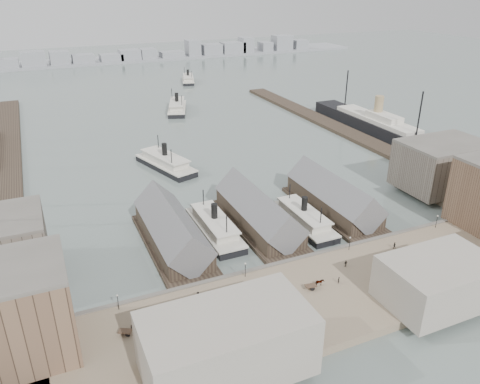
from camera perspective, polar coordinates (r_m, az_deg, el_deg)
name	(u,v)px	position (r m, az deg, el deg)	size (l,w,h in m)	color
ground	(286,256)	(125.87, 5.59, -7.72)	(900.00, 900.00, 0.00)	slate
quay	(328,295)	(111.54, 10.70, -12.24)	(180.00, 30.00, 2.00)	#7B6953
seawall	(296,262)	(121.50, 6.81, -8.45)	(180.00, 1.20, 2.30)	#59544C
west_wharf	(8,165)	(203.41, -26.46, 2.97)	(10.00, 220.00, 1.60)	#2D231C
east_wharf	(337,127)	(234.18, 11.69, 7.71)	(10.00, 180.00, 1.60)	#2D231C
ferry_shed_west	(172,231)	(128.44, -8.29, -4.76)	(14.00, 42.00, 12.60)	#2D231C
ferry_shed_center	(258,213)	(136.46, 2.23, -2.63)	(14.00, 42.00, 12.60)	#2D231C
ferry_shed_east	(333,198)	(148.66, 11.28, -0.71)	(14.00, 42.00, 12.60)	#2D231C
warehouse_east_back	(442,165)	(172.01, 23.41, 2.98)	(28.00, 20.00, 15.00)	#60564C
street_bldg_center	(439,281)	(112.52, 23.05, -9.93)	(24.00, 16.00, 10.00)	gray
street_bldg_west	(227,343)	(87.47, -1.61, -17.95)	(30.00, 16.00, 12.00)	gray
lamp_post_far_w	(118,299)	(105.69, -14.69, -12.53)	(0.44, 0.44, 3.92)	black
lamp_post_near_w	(245,267)	(112.27, 0.65, -9.15)	(0.44, 0.44, 3.92)	black
lamp_post_near_e	(350,241)	(125.85, 13.25, -5.83)	(0.44, 0.44, 3.92)	black
lamp_post_far_e	(437,219)	(144.47, 22.90, -3.05)	(0.44, 0.44, 3.92)	black
far_shore	(94,59)	(433.67, -17.39, 15.24)	(500.00, 40.00, 15.72)	gray
ferry_docked_west	(215,226)	(134.33, -3.10, -4.22)	(8.49, 28.30, 10.11)	black
ferry_docked_east	(304,218)	(140.07, 7.75, -3.18)	(8.16, 27.20, 9.72)	black
ferry_open_near	(165,162)	(182.23, -9.08, 3.58)	(17.77, 31.56, 10.80)	black
ferry_open_mid	(177,107)	(263.06, -7.67, 10.25)	(18.39, 31.59, 10.82)	black
ferry_open_far	(188,79)	(339.36, -6.34, 13.51)	(14.91, 27.18, 9.30)	black
ocean_steamer	(377,125)	(232.56, 16.32, 7.87)	(11.97, 87.47, 17.49)	black
horse_cart_left	(132,327)	(100.98, -12.98, -15.71)	(4.74, 3.50, 1.64)	black
horse_cart_center	(317,284)	(111.52, 9.38, -10.96)	(5.04, 1.94, 1.71)	black
horse_cart_right	(414,280)	(118.30, 20.41, -10.07)	(4.74, 1.98, 1.68)	black
pedestrian_0	(136,313)	(104.31, -12.62, -14.17)	(0.59, 0.43, 1.62)	black
pedestrian_1	(177,330)	(98.54, -7.73, -16.35)	(0.87, 0.68, 1.78)	black
pedestrian_2	(198,295)	(107.01, -5.14, -12.41)	(1.11, 0.64, 1.71)	black
pedestrian_3	(262,311)	(102.27, 2.70, -14.33)	(1.04, 0.43, 1.78)	black
pedestrian_4	(280,280)	(111.50, 4.87, -10.68)	(0.84, 0.54, 1.71)	black
pedestrian_5	(339,280)	(113.55, 11.93, -10.47)	(0.62, 0.45, 1.69)	black
pedestrian_6	(394,245)	(130.67, 18.28, -6.19)	(0.87, 0.68, 1.78)	black
pedestrian_7	(445,261)	(128.33, 23.73, -7.75)	(1.15, 0.66, 1.77)	black
pedestrian_8	(447,239)	(139.21, 23.97, -5.21)	(0.97, 0.40, 1.65)	black
pedestrian_10	(221,308)	(103.31, -2.37, -13.93)	(0.78, 0.51, 1.59)	black
pedestrian_11	(346,263)	(119.79, 12.77, -8.50)	(1.04, 0.43, 1.77)	black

